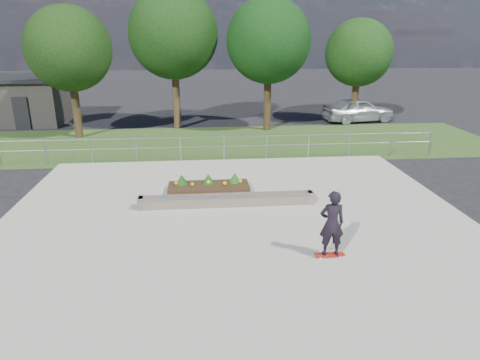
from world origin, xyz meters
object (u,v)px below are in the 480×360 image
object	(u,v)px
skateboarder	(332,224)
parked_car	(358,110)
grind_ledge	(227,200)
planter_bed	(209,186)

from	to	relation	value
skateboarder	parked_car	world-z (taller)	skateboarder
skateboarder	parked_car	xyz separation A→B (m)	(7.22, 17.93, -0.22)
grind_ledge	planter_bed	xyz separation A→B (m)	(-0.59, 1.51, -0.02)
grind_ledge	parked_car	size ratio (longest dim) A/B	1.27
parked_car	grind_ledge	bearing A→B (deg)	136.68
grind_ledge	skateboarder	world-z (taller)	skateboarder
planter_bed	skateboarder	distance (m)	6.18
planter_bed	parked_car	xyz separation A→B (m)	(10.30, 12.62, 0.56)
planter_bed	grind_ledge	bearing A→B (deg)	-68.63
grind_ledge	parked_car	xyz separation A→B (m)	(9.71, 14.14, 0.54)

